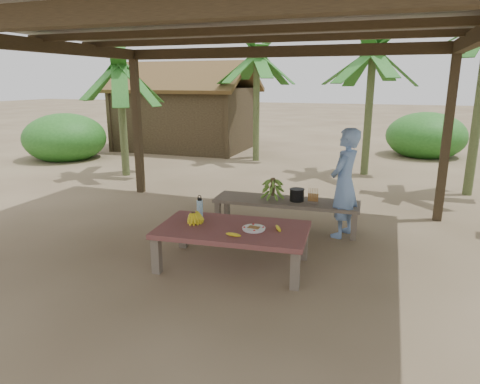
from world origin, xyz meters
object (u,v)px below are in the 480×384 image
(plate, at_px, (254,229))
(cooking_pot, at_px, (297,195))
(water_flask, at_px, (200,208))
(work_table, at_px, (233,232))
(ripe_banana_bunch, at_px, (193,217))
(bench, at_px, (286,204))
(woman, at_px, (344,183))

(plate, height_order, cooking_pot, cooking_pot)
(water_flask, bearing_deg, work_table, -24.50)
(ripe_banana_bunch, bearing_deg, bench, 62.51)
(bench, bearing_deg, plate, -93.48)
(plate, relative_size, cooking_pot, 1.29)
(woman, bearing_deg, ripe_banana_bunch, -30.08)
(work_table, xyz_separation_m, woman, (1.15, 1.54, 0.36))
(bench, xyz_separation_m, ripe_banana_bunch, (-0.82, -1.58, 0.18))
(plate, bearing_deg, bench, 89.29)
(bench, height_order, woman, woman)
(woman, bearing_deg, work_table, -19.19)
(ripe_banana_bunch, relative_size, plate, 0.94)
(work_table, xyz_separation_m, bench, (0.29, 1.58, -0.04))
(work_table, xyz_separation_m, ripe_banana_bunch, (-0.53, 0.00, 0.14))
(water_flask, xyz_separation_m, woman, (1.69, 1.29, 0.17))
(plate, relative_size, water_flask, 0.94)
(work_table, bearing_deg, water_flask, 150.78)
(cooking_pot, bearing_deg, bench, -176.01)
(ripe_banana_bunch, height_order, water_flask, water_flask)
(bench, bearing_deg, woman, -6.04)
(bench, distance_m, cooking_pot, 0.22)
(work_table, bearing_deg, bench, 74.93)
(ripe_banana_bunch, xyz_separation_m, water_flask, (-0.01, 0.24, 0.04))
(water_flask, distance_m, cooking_pot, 1.68)
(work_table, relative_size, cooking_pot, 8.78)
(plate, relative_size, woman, 0.17)
(bench, bearing_deg, ripe_banana_bunch, -120.26)
(ripe_banana_bunch, height_order, woman, woman)
(ripe_banana_bunch, distance_m, cooking_pot, 1.87)
(woman, bearing_deg, cooking_pot, -77.37)
(ripe_banana_bunch, bearing_deg, cooking_pot, 58.27)
(ripe_banana_bunch, distance_m, water_flask, 0.25)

